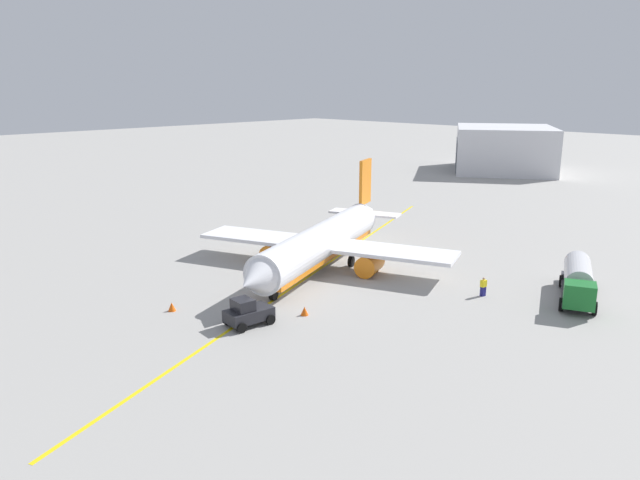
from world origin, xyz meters
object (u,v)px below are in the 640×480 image
at_px(airplane, 322,243).
at_px(pushback_tug, 248,313).
at_px(safety_cone_nose, 305,311).
at_px(fuel_tanker, 578,280).
at_px(refueling_worker, 483,287).
at_px(safety_cone_wingtip, 172,307).

bearing_deg(airplane, pushback_tug, 23.43).
relative_size(pushback_tug, safety_cone_nose, 5.31).
xyz_separation_m(fuel_tanker, refueling_worker, (5.10, -6.13, -0.90)).
xyz_separation_m(airplane, safety_cone_nose, (10.30, 8.07, -2.24)).
relative_size(airplane, fuel_tanker, 2.90).
distance_m(airplane, fuel_tanker, 23.88).
distance_m(safety_cone_nose, safety_cone_wingtip, 10.95).
height_order(airplane, pushback_tug, airplane).
bearing_deg(refueling_worker, fuel_tanker, 129.77).
height_order(pushback_tug, safety_cone_wingtip, pushback_tug).
relative_size(fuel_tanker, safety_cone_nose, 14.51).
distance_m(pushback_tug, refueling_worker, 20.94).
relative_size(airplane, pushback_tug, 7.93).
bearing_deg(safety_cone_nose, safety_cone_wingtip, -50.48).
height_order(refueling_worker, safety_cone_nose, refueling_worker).
relative_size(refueling_worker, safety_cone_wingtip, 2.38).
relative_size(pushback_tug, refueling_worker, 2.23).
xyz_separation_m(safety_cone_nose, safety_cone_wingtip, (6.97, -8.45, 0.00)).
relative_size(airplane, safety_cone_wingtip, 42.00).
distance_m(airplane, pushback_tug, 16.18).
xyz_separation_m(refueling_worker, safety_cone_nose, (14.14, -7.93, -0.46)).
bearing_deg(safety_cone_nose, refueling_worker, 150.71).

